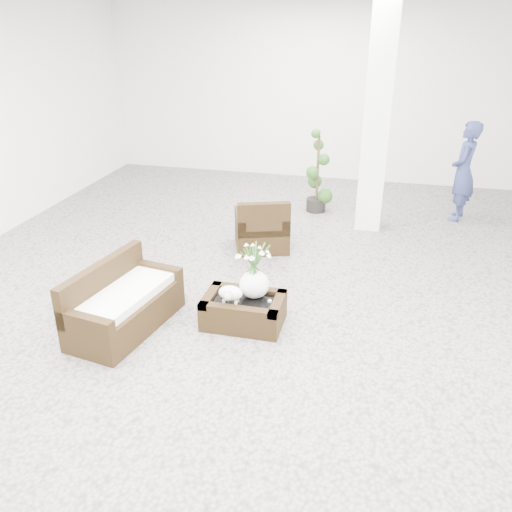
% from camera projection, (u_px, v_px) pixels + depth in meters
% --- Properties ---
extents(ground, '(11.00, 11.00, 0.00)m').
position_uv_depth(ground, '(258.00, 297.00, 6.76)').
color(ground, gray).
rests_on(ground, ground).
extents(column, '(0.40, 0.40, 3.50)m').
position_uv_depth(column, '(377.00, 120.00, 8.24)').
color(column, white).
rests_on(column, ground).
extents(coffee_table, '(0.90, 0.60, 0.31)m').
position_uv_depth(coffee_table, '(244.00, 312.00, 6.14)').
color(coffee_table, '#32220E').
rests_on(coffee_table, ground).
extents(sheep_figurine, '(0.28, 0.23, 0.21)m').
position_uv_depth(sheep_figurine, '(231.00, 294.00, 5.97)').
color(sheep_figurine, white).
rests_on(sheep_figurine, coffee_table).
extents(planter_narcissus, '(0.44, 0.44, 0.80)m').
position_uv_depth(planter_narcissus, '(254.00, 265.00, 5.97)').
color(planter_narcissus, white).
rests_on(planter_narcissus, coffee_table).
extents(tealight, '(0.04, 0.04, 0.03)m').
position_uv_depth(tealight, '(270.00, 301.00, 6.02)').
color(tealight, white).
rests_on(tealight, coffee_table).
extents(armchair, '(0.96, 0.95, 0.81)m').
position_uv_depth(armchair, '(262.00, 222.00, 8.02)').
color(armchair, '#32220E').
rests_on(armchair, ground).
extents(loveseat, '(0.91, 1.51, 0.75)m').
position_uv_depth(loveseat, '(124.00, 298.00, 5.98)').
color(loveseat, '#32220E').
rests_on(loveseat, ground).
extents(topiary, '(0.38, 0.38, 1.44)m').
position_uv_depth(topiary, '(318.00, 172.00, 9.37)').
color(topiary, '#204215').
rests_on(topiary, ground).
extents(shopper, '(0.54, 0.69, 1.67)m').
position_uv_depth(shopper, '(463.00, 172.00, 8.96)').
color(shopper, navy).
rests_on(shopper, ground).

